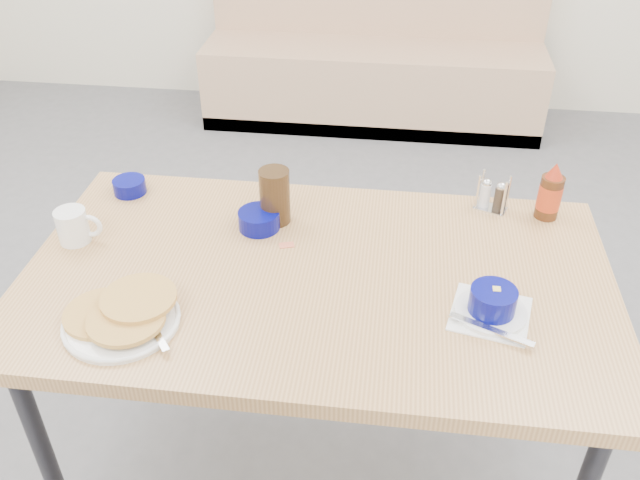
# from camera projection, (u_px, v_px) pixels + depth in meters

# --- Properties ---
(booth_bench) EXTENTS (1.90, 0.56, 1.22)m
(booth_bench) POSITION_uv_depth(u_px,v_px,m) (374.00, 58.00, 3.89)
(booth_bench) COLOR tan
(booth_bench) RESTS_ON ground
(dining_table) EXTENTS (1.40, 0.80, 0.76)m
(dining_table) POSITION_uv_depth(u_px,v_px,m) (317.00, 293.00, 1.64)
(dining_table) COLOR tan
(dining_table) RESTS_ON ground
(pancake_plate) EXTENTS (0.26, 0.25, 0.04)m
(pancake_plate) POSITION_uv_depth(u_px,v_px,m) (122.00, 316.00, 1.46)
(pancake_plate) COLOR white
(pancake_plate) RESTS_ON dining_table
(coffee_mug) EXTENTS (0.11, 0.08, 0.09)m
(coffee_mug) POSITION_uv_depth(u_px,v_px,m) (74.00, 226.00, 1.69)
(coffee_mug) COLOR white
(coffee_mug) RESTS_ON dining_table
(grits_setting) EXTENTS (0.20, 0.21, 0.07)m
(grits_setting) POSITION_uv_depth(u_px,v_px,m) (492.00, 304.00, 1.47)
(grits_setting) COLOR white
(grits_setting) RESTS_ON dining_table
(creamer_bowl) EXTENTS (0.09, 0.09, 0.04)m
(creamer_bowl) POSITION_uv_depth(u_px,v_px,m) (130.00, 186.00, 1.90)
(creamer_bowl) COLOR #040767
(creamer_bowl) RESTS_ON dining_table
(butter_bowl) EXTENTS (0.11, 0.11, 0.05)m
(butter_bowl) POSITION_uv_depth(u_px,v_px,m) (259.00, 220.00, 1.75)
(butter_bowl) COLOR #040767
(butter_bowl) RESTS_ON dining_table
(amber_tumbler) EXTENTS (0.10, 0.10, 0.15)m
(amber_tumbler) POSITION_uv_depth(u_px,v_px,m) (275.00, 196.00, 1.75)
(amber_tumbler) COLOR #322010
(amber_tumbler) RESTS_ON dining_table
(condiment_caddy) EXTENTS (0.10, 0.08, 0.10)m
(condiment_caddy) POSITION_uv_depth(u_px,v_px,m) (492.00, 197.00, 1.82)
(condiment_caddy) COLOR silver
(condiment_caddy) RESTS_ON dining_table
(syrup_bottle) EXTENTS (0.06, 0.06, 0.16)m
(syrup_bottle) POSITION_uv_depth(u_px,v_px,m) (550.00, 194.00, 1.77)
(syrup_bottle) COLOR #47230F
(syrup_bottle) RESTS_ON dining_table
(sugar_wrapper) EXTENTS (0.04, 0.03, 0.00)m
(sugar_wrapper) POSITION_uv_depth(u_px,v_px,m) (287.00, 245.00, 1.70)
(sugar_wrapper) COLOR #D66547
(sugar_wrapper) RESTS_ON dining_table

